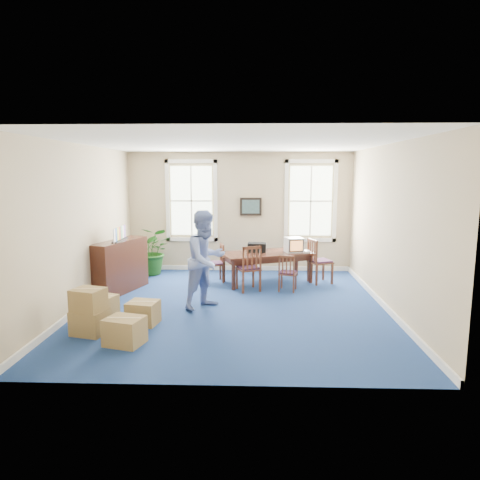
{
  "coord_description": "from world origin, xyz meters",
  "views": [
    {
      "loc": [
        0.4,
        -8.26,
        2.65
      ],
      "look_at": [
        0.1,
        0.6,
        1.25
      ],
      "focal_mm": 32.0,
      "sensor_mm": 36.0,
      "label": 1
    }
  ],
  "objects_px": {
    "credenza": "(120,265)",
    "conference_table": "(267,267)",
    "potted_plant": "(152,251)",
    "cardboard_boxes": "(103,308)",
    "chair_near_left": "(248,268)",
    "crt_tv": "(294,245)",
    "man": "(206,260)"
  },
  "relations": [
    {
      "from": "chair_near_left",
      "to": "cardboard_boxes",
      "type": "xyz_separation_m",
      "value": [
        -2.38,
        -2.65,
        -0.12
      ]
    },
    {
      "from": "chair_near_left",
      "to": "potted_plant",
      "type": "distance_m",
      "value": 2.95
    },
    {
      "from": "crt_tv",
      "to": "credenza",
      "type": "relative_size",
      "value": 0.27
    },
    {
      "from": "conference_table",
      "to": "potted_plant",
      "type": "relative_size",
      "value": 1.73
    },
    {
      "from": "conference_table",
      "to": "cardboard_boxes",
      "type": "height_order",
      "value": "cardboard_boxes"
    },
    {
      "from": "credenza",
      "to": "cardboard_boxes",
      "type": "xyz_separation_m",
      "value": [
        0.48,
        -2.46,
        -0.21
      ]
    },
    {
      "from": "conference_table",
      "to": "man",
      "type": "height_order",
      "value": "man"
    },
    {
      "from": "credenza",
      "to": "potted_plant",
      "type": "xyz_separation_m",
      "value": [
        0.32,
        1.68,
        0.01
      ]
    },
    {
      "from": "man",
      "to": "potted_plant",
      "type": "xyz_separation_m",
      "value": [
        -1.74,
        2.75,
        -0.34
      ]
    },
    {
      "from": "conference_table",
      "to": "chair_near_left",
      "type": "height_order",
      "value": "chair_near_left"
    },
    {
      "from": "man",
      "to": "potted_plant",
      "type": "bearing_deg",
      "value": 73.08
    },
    {
      "from": "crt_tv",
      "to": "potted_plant",
      "type": "xyz_separation_m",
      "value": [
        -3.63,
        0.69,
        -0.29
      ]
    },
    {
      "from": "conference_table",
      "to": "chair_near_left",
      "type": "bearing_deg",
      "value": -141.78
    },
    {
      "from": "man",
      "to": "crt_tv",
      "type": "bearing_deg",
      "value": -1.76
    },
    {
      "from": "man",
      "to": "cardboard_boxes",
      "type": "distance_m",
      "value": 2.17
    },
    {
      "from": "conference_table",
      "to": "chair_near_left",
      "type": "xyz_separation_m",
      "value": [
        -0.45,
        -0.74,
        0.15
      ]
    },
    {
      "from": "crt_tv",
      "to": "cardboard_boxes",
      "type": "distance_m",
      "value": 4.92
    },
    {
      "from": "crt_tv",
      "to": "credenza",
      "type": "bearing_deg",
      "value": 179.79
    },
    {
      "from": "crt_tv",
      "to": "man",
      "type": "xyz_separation_m",
      "value": [
        -1.9,
        -2.06,
        0.05
      ]
    },
    {
      "from": "crt_tv",
      "to": "chair_near_left",
      "type": "bearing_deg",
      "value": -158.17
    },
    {
      "from": "crt_tv",
      "to": "credenza",
      "type": "distance_m",
      "value": 4.09
    },
    {
      "from": "chair_near_left",
      "to": "credenza",
      "type": "xyz_separation_m",
      "value": [
        -2.87,
        -0.19,
        0.09
      ]
    },
    {
      "from": "cardboard_boxes",
      "to": "chair_near_left",
      "type": "bearing_deg",
      "value": 48.07
    },
    {
      "from": "chair_near_left",
      "to": "potted_plant",
      "type": "bearing_deg",
      "value": -52.53
    },
    {
      "from": "credenza",
      "to": "conference_table",
      "type": "bearing_deg",
      "value": 34.1
    },
    {
      "from": "credenza",
      "to": "potted_plant",
      "type": "height_order",
      "value": "potted_plant"
    },
    {
      "from": "potted_plant",
      "to": "cardboard_boxes",
      "type": "height_order",
      "value": "potted_plant"
    },
    {
      "from": "chair_near_left",
      "to": "cardboard_boxes",
      "type": "distance_m",
      "value": 3.57
    },
    {
      "from": "conference_table",
      "to": "crt_tv",
      "type": "relative_size",
      "value": 5.07
    },
    {
      "from": "crt_tv",
      "to": "cardboard_boxes",
      "type": "relative_size",
      "value": 0.3
    },
    {
      "from": "potted_plant",
      "to": "cardboard_boxes",
      "type": "xyz_separation_m",
      "value": [
        0.16,
        -4.14,
        -0.22
      ]
    },
    {
      "from": "chair_near_left",
      "to": "man",
      "type": "xyz_separation_m",
      "value": [
        -0.81,
        -1.27,
        0.44
      ]
    }
  ]
}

